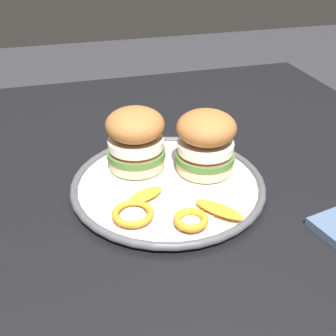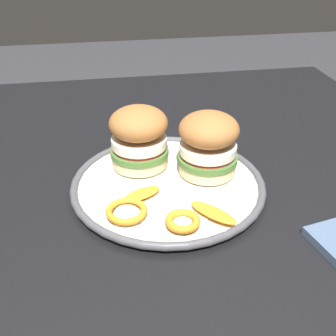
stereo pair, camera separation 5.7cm
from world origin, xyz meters
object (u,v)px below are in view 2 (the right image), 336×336
Objects in this scene: sandwich_half_left at (139,136)px; sandwich_half_right at (208,143)px; dining_table at (160,264)px; dinner_plate at (168,184)px.

sandwich_half_left and sandwich_half_right have the same top height.
sandwich_half_left reaches higher than dining_table.
dining_table is 3.96× the size of dinner_plate.
sandwich_half_left reaches higher than dinner_plate.
dining_table is 11.10× the size of sandwich_half_right.
sandwich_half_left is at bearing -111.12° from sandwich_half_right.
dinner_plate is at bearing -75.08° from sandwich_half_right.
sandwich_half_left is at bearing -147.17° from dinner_plate.
dinner_plate is 0.09m from sandwich_half_right.
dinner_plate is at bearing 159.72° from dining_table.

